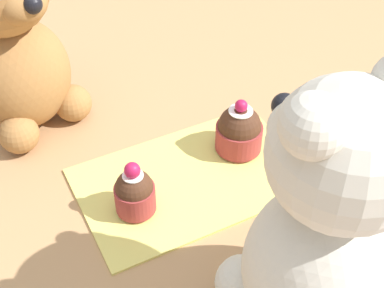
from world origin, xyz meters
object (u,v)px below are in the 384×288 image
(teddy_bear_tan, at_px, (13,40))
(teddy_bear_cream, at_px, (324,222))
(cupcake_near_tan_bear, at_px, (239,131))
(teaspoon, at_px, (357,151))
(cupcake_near_cream_bear, at_px, (135,192))

(teddy_bear_tan, bearing_deg, teddy_bear_cream, -88.65)
(cupcake_near_tan_bear, xyz_separation_m, teaspoon, (-0.13, 0.07, -0.03))
(teddy_bear_tan, bearing_deg, cupcake_near_tan_bear, -59.81)
(teddy_bear_tan, distance_m, cupcake_near_cream_bear, 0.23)
(teddy_bear_cream, distance_m, teddy_bear_tan, 0.41)
(teddy_bear_cream, relative_size, teddy_bear_tan, 1.04)
(teddy_bear_tan, relative_size, cupcake_near_tan_bear, 3.59)
(teddy_bear_cream, distance_m, cupcake_near_cream_bear, 0.22)
(teddy_bear_cream, height_order, cupcake_near_cream_bear, teddy_bear_cream)
(cupcake_near_tan_bear, bearing_deg, teaspoon, 151.42)
(cupcake_near_tan_bear, bearing_deg, teddy_bear_cream, 75.37)
(teddy_bear_tan, xyz_separation_m, teaspoon, (-0.34, 0.24, -0.12))
(teddy_bear_cream, xyz_separation_m, cupcake_near_tan_bear, (-0.06, -0.21, -0.09))
(teddy_bear_tan, height_order, cupcake_near_tan_bear, teddy_bear_tan)
(teddy_bear_cream, xyz_separation_m, teddy_bear_tan, (0.15, -0.38, -0.00))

